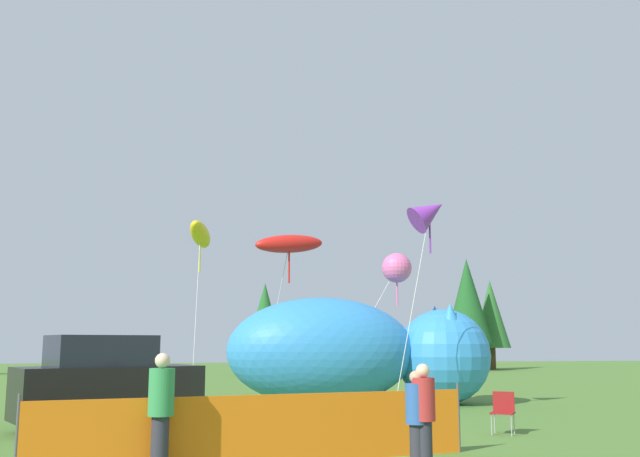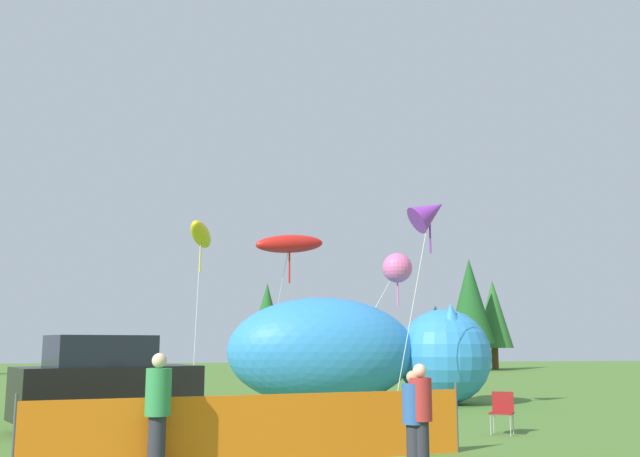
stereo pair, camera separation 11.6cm
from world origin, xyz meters
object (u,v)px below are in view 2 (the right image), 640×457
object	(u,v)px
inflatable_cat	(355,355)
kite_purple_delta	(429,213)
kite_pink_octopus	(397,268)
kite_yellow_hero	(201,235)
spectator_in_white_shirt	(158,407)
parked_car	(106,383)
spectator_in_red_shirt	(413,417)
folding_chair	(502,409)
kite_red_lizard	(289,244)
spectator_in_grey_shirt	(421,413)

from	to	relation	value
inflatable_cat	kite_purple_delta	xyz separation A→B (m)	(1.93, -2.47, 4.45)
kite_pink_octopus	kite_yellow_hero	distance (m)	6.89
spectator_in_white_shirt	kite_pink_octopus	size ratio (longest dim) A/B	0.37
inflatable_cat	kite_yellow_hero	bearing A→B (deg)	168.68
parked_car	spectator_in_red_shirt	xyz separation A→B (m)	(5.70, -6.78, -0.21)
folding_chair	kite_purple_delta	distance (m)	7.70
kite_red_lizard	kite_purple_delta	bearing A→B (deg)	-26.77
parked_car	kite_yellow_hero	bearing A→B (deg)	47.59
folding_chair	kite_red_lizard	distance (m)	9.72
spectator_in_white_shirt	spectator_in_grey_shirt	bearing A→B (deg)	-8.31
kite_pink_octopus	kite_red_lizard	bearing A→B (deg)	-174.71
inflatable_cat	kite_pink_octopus	world-z (taller)	kite_pink_octopus
spectator_in_white_shirt	spectator_in_red_shirt	bearing A→B (deg)	-8.09
spectator_in_grey_shirt	kite_purple_delta	xyz separation A→B (m)	(3.40, 9.86, 5.16)
parked_car	kite_yellow_hero	world-z (taller)	kite_yellow_hero
spectator_in_white_shirt	kite_pink_octopus	distance (m)	14.18
spectator_in_white_shirt	inflatable_cat	bearing A→B (deg)	64.30
folding_chair	inflatable_cat	world-z (taller)	inflatable_cat
parked_car	spectator_in_grey_shirt	world-z (taller)	parked_car
inflatable_cat	spectator_in_grey_shirt	size ratio (longest dim) A/B	5.22
spectator_in_red_shirt	spectator_in_grey_shirt	world-z (taller)	spectator_in_grey_shirt
spectator_in_white_shirt	kite_pink_octopus	xyz separation A→B (m)	(7.16, 11.71, 3.56)
inflatable_cat	kite_pink_octopus	size ratio (longest dim) A/B	1.75
inflatable_cat	spectator_in_red_shirt	distance (m)	12.42
inflatable_cat	spectator_in_white_shirt	bearing A→B (deg)	-115.47
inflatable_cat	spectator_in_red_shirt	world-z (taller)	inflatable_cat
parked_car	spectator_in_grey_shirt	bearing A→B (deg)	-74.29
parked_car	kite_red_lizard	world-z (taller)	kite_red_lizard
parked_car	kite_pink_octopus	xyz separation A→B (m)	(8.80, 5.50, 3.51)
inflatable_cat	folding_chair	bearing A→B (deg)	-76.67
folding_chair	kite_pink_octopus	bearing A→B (deg)	-146.13
parked_car	spectator_in_red_shirt	world-z (taller)	parked_car
parked_car	spectator_in_red_shirt	distance (m)	8.86
spectator_in_grey_shirt	spectator_in_white_shirt	xyz separation A→B (m)	(-4.17, 0.61, 0.09)
inflatable_cat	kite_red_lizard	size ratio (longest dim) A/B	1.56
inflatable_cat	spectator_in_white_shirt	size ratio (longest dim) A/B	4.74
kite_yellow_hero	folding_chair	bearing A→B (deg)	-51.71
kite_purple_delta	kite_red_lizard	xyz separation A→B (m)	(-4.18, 2.11, -0.81)
spectator_in_red_shirt	spectator_in_white_shirt	size ratio (longest dim) A/B	0.85
kite_pink_octopus	inflatable_cat	bearing A→B (deg)	179.48
kite_purple_delta	kite_pink_octopus	world-z (taller)	kite_purple_delta
kite_purple_delta	parked_car	bearing A→B (deg)	-161.72
kite_purple_delta	kite_red_lizard	bearing A→B (deg)	153.23
folding_chair	kite_purple_delta	world-z (taller)	kite_purple_delta
kite_red_lizard	inflatable_cat	bearing A→B (deg)	9.15
spectator_in_white_shirt	kite_red_lizard	world-z (taller)	kite_red_lizard
spectator_in_red_shirt	spectator_in_white_shirt	world-z (taller)	spectator_in_white_shirt
spectator_in_grey_shirt	spectator_in_white_shirt	world-z (taller)	spectator_in_white_shirt
folding_chair	spectator_in_grey_shirt	bearing A→B (deg)	-4.46
parked_car	kite_pink_octopus	size ratio (longest dim) A/B	0.90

